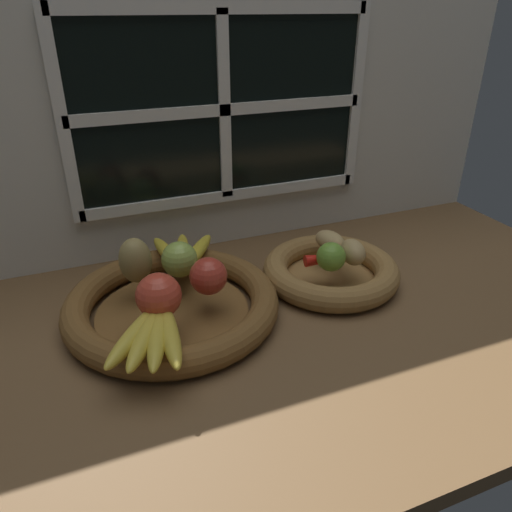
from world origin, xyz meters
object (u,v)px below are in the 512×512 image
fruit_bowl_left (172,304)px  lime_near (331,257)px  apple_red_right (209,277)px  pear_brown (135,260)px  banana_bunch_front (153,332)px  banana_bunch_back (183,253)px  apple_green_back (179,259)px  potato_small (353,252)px  chili_pepper (337,257)px  apple_red_front (159,296)px  potato_back (330,241)px  fruit_bowl_right (331,271)px

fruit_bowl_left → lime_near: size_ratio=6.86×
apple_red_right → pear_brown: 14.32cm
banana_bunch_front → banana_bunch_back: size_ratio=1.11×
banana_bunch_front → banana_bunch_back: (10.71, 24.07, -0.07)cm
apple_green_back → potato_small: size_ratio=1.02×
banana_bunch_front → chili_pepper: banana_bunch_front is taller
pear_brown → chili_pepper: (37.80, -7.50, -3.14)cm
apple_red_front → apple_red_right: (9.51, 3.53, -0.40)cm
apple_green_back → pear_brown: pear_brown is taller
apple_red_right → pear_brown: (-11.12, 8.97, 0.98)cm
potato_back → lime_near: (-4.21, -7.60, 0.82)cm
apple_red_right → potato_small: apple_red_right is taller
banana_bunch_front → potato_back: (40.21, 16.84, 0.58)cm
banana_bunch_front → banana_bunch_back: banana_bunch_front is taller
apple_red_front → banana_bunch_front: apple_red_front is taller
banana_bunch_front → banana_bunch_back: bearing=66.0°
apple_red_right → potato_back: (28.32, 7.04, -1.35)cm
chili_pepper → lime_near: bearing=-133.8°
fruit_bowl_left → apple_red_front: size_ratio=5.16×
apple_red_right → banana_bunch_back: apple_red_right is taller
fruit_bowl_left → banana_bunch_front: banana_bunch_front is taller
apple_red_front → lime_near: (33.62, 2.97, -0.93)cm
banana_bunch_back → chili_pepper: size_ratio=1.30×
apple_red_right → lime_near: (24.11, -0.56, -0.53)cm
fruit_bowl_right → apple_red_front: apple_red_front is taller
apple_red_front → apple_red_right: 10.15cm
pear_brown → potato_back: bearing=-2.8°
apple_red_right → banana_bunch_back: (-1.19, 14.27, -2.00)cm
apple_red_right → chili_pepper: bearing=3.1°
fruit_bowl_right → potato_small: bearing=-45.0°
fruit_bowl_left → apple_red_front: 9.72cm
potato_small → potato_back: bearing=99.0°
fruit_bowl_left → pear_brown: bearing=129.0°
apple_green_back → pear_brown: bearing=174.3°
pear_brown → apple_red_right: bearing=-38.9°
apple_red_front → potato_small: size_ratio=1.14×
apple_green_back → potato_back: bearing=-2.1°
banana_bunch_back → apple_green_back: bearing=-108.5°
apple_green_back → potato_back: size_ratio=0.89×
fruit_bowl_right → pear_brown: pear_brown is taller
fruit_bowl_left → chili_pepper: chili_pepper is taller
pear_brown → potato_back: 39.55cm
fruit_bowl_left → lime_near: 31.09cm
potato_back → lime_near: 8.73cm
fruit_bowl_right → chili_pepper: (0.20, -1.53, 3.85)cm
pear_brown → banana_bunch_back: size_ratio=0.51×
fruit_bowl_left → pear_brown: (-4.84, 5.97, 7.01)cm
lime_near → chili_pepper: 3.66cm
apple_green_back → banana_bunch_front: bearing=-115.7°
potato_back → banana_bunch_front: bearing=-157.3°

